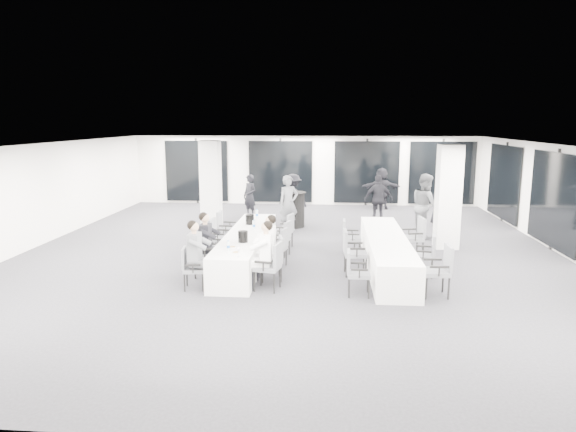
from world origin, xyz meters
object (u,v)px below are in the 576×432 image
(chair_side_right_far, at_px, (416,235))
(standing_guest_h, at_px, (425,201))
(chair_main_right_near, at_px, (271,263))
(chair_side_left_far, at_px, (349,235))
(chair_main_left_far, at_px, (225,227))
(chair_main_right_mid, at_px, (279,245))
(standing_guest_e, at_px, (443,194))
(standing_guest_g, at_px, (250,193))
(chair_main_left_second, at_px, (201,250))
(standing_guest_d, at_px, (378,196))
(ice_bucket_near, at_px, (243,237))
(chair_main_right_fourth, at_px, (283,236))
(standing_guest_a, at_px, (289,200))
(chair_main_right_second, at_px, (275,256))
(chair_side_left_near, at_px, (355,270))
(chair_side_left_mid, at_px, (352,249))
(ice_bucket_far, at_px, (250,219))
(chair_side_right_mid, at_px, (427,252))
(chair_main_left_near, at_px, (190,266))
(chair_main_left_mid, at_px, (211,244))
(chair_main_right_far, at_px, (286,229))
(cocktail_table, at_px, (293,209))
(banquet_table_side, at_px, (386,252))
(chair_main_left_fourth, at_px, (217,235))
(standing_guest_c, at_px, (293,194))
(chair_side_right_near, at_px, (440,267))
(standing_guest_f, at_px, (381,186))
(banquet_table_main, at_px, (247,248))

(chair_side_right_far, bearing_deg, standing_guest_h, -24.59)
(chair_main_right_near, bearing_deg, chair_side_left_far, -18.77)
(chair_main_left_far, distance_m, chair_main_right_mid, 2.47)
(chair_side_right_far, relative_size, standing_guest_h, 0.48)
(standing_guest_e, bearing_deg, chair_main_right_near, 111.02)
(chair_main_right_near, xyz_separation_m, standing_guest_g, (-1.67, 7.92, 0.30))
(chair_side_left_far, height_order, chair_side_right_far, chair_side_right_far)
(standing_guest_g, bearing_deg, chair_main_left_second, -53.15)
(standing_guest_d, bearing_deg, ice_bucket_near, 51.83)
(chair_main_right_fourth, relative_size, standing_guest_a, 0.46)
(standing_guest_a, bearing_deg, chair_main_right_second, -117.91)
(chair_side_left_near, height_order, chair_side_left_mid, chair_side_left_mid)
(chair_main_left_second, distance_m, chair_side_right_far, 5.41)
(chair_main_left_second, relative_size, ice_bucket_far, 4.01)
(chair_main_right_near, distance_m, chair_side_right_mid, 3.56)
(chair_main_left_far, xyz_separation_m, ice_bucket_near, (0.92, -2.48, 0.31))
(chair_main_right_near, bearing_deg, chair_main_right_second, 11.51)
(chair_side_left_near, xyz_separation_m, chair_side_left_mid, (-0.01, 1.38, 0.07))
(chair_main_left_near, xyz_separation_m, standing_guest_a, (1.55, 5.84, 0.49))
(chair_main_left_mid, height_order, chair_main_left_far, chair_main_left_far)
(chair_main_left_near, xyz_separation_m, chair_main_right_far, (1.66, 3.58, 0.04))
(cocktail_table, xyz_separation_m, chair_main_right_fourth, (-0.01, -3.68, -0.06))
(chair_main_left_near, height_order, chair_side_left_mid, chair_side_left_mid)
(chair_main_left_near, height_order, chair_main_left_mid, same)
(standing_guest_e, bearing_deg, banquet_table_side, 121.55)
(standing_guest_e, bearing_deg, standing_guest_a, 68.21)
(chair_main_left_fourth, distance_m, chair_main_right_far, 1.92)
(standing_guest_c, height_order, ice_bucket_near, standing_guest_c)
(banquet_table_side, relative_size, chair_side_left_far, 5.44)
(chair_side_right_far, relative_size, ice_bucket_near, 4.03)
(chair_side_right_near, bearing_deg, standing_guest_f, -1.57)
(chair_main_right_fourth, bearing_deg, chair_main_left_near, 163.89)
(chair_main_left_far, xyz_separation_m, standing_guest_a, (1.57, 2.29, 0.42))
(ice_bucket_near, bearing_deg, chair_main_left_near, -130.45)
(ice_bucket_far, bearing_deg, chair_main_right_fourth, -20.00)
(chair_main_right_near, bearing_deg, chair_main_left_far, 36.81)
(chair_main_right_mid, bearing_deg, cocktail_table, 12.30)
(chair_main_left_mid, distance_m, chair_main_right_fourth, 1.88)
(chair_side_right_mid, bearing_deg, chair_main_left_mid, 94.22)
(chair_main_left_fourth, height_order, chair_side_left_far, chair_main_left_fourth)
(chair_main_left_near, relative_size, standing_guest_h, 0.41)
(chair_side_right_near, xyz_separation_m, standing_guest_a, (-3.46, 5.86, 0.40))
(standing_guest_c, height_order, standing_guest_g, standing_guest_c)
(cocktail_table, height_order, chair_side_left_far, cocktail_table)
(cocktail_table, xyz_separation_m, standing_guest_a, (-0.11, -0.58, 0.41))
(standing_guest_d, bearing_deg, chair_side_left_far, 67.03)
(chair_main_right_second, bearing_deg, banquet_table_main, 21.44)
(chair_main_right_fourth, distance_m, standing_guest_f, 8.04)
(standing_guest_f, height_order, standing_guest_g, standing_guest_f)
(banquet_table_side, xyz_separation_m, chair_side_left_mid, (-0.84, -0.60, 0.21))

